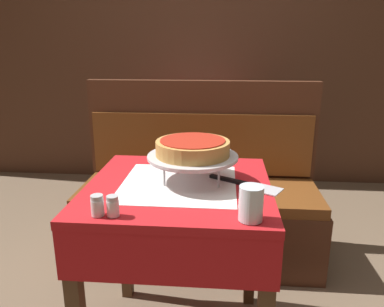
% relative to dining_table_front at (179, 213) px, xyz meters
% --- Properties ---
extents(dining_table_front, '(0.69, 0.69, 0.75)m').
position_rel_dining_table_front_xyz_m(dining_table_front, '(0.00, 0.00, 0.00)').
color(dining_table_front, red).
rests_on(dining_table_front, ground_plane).
extents(dining_table_rear, '(0.78, 0.78, 0.74)m').
position_rel_dining_table_front_xyz_m(dining_table_rear, '(-0.06, 1.60, -0.00)').
color(dining_table_rear, red).
rests_on(dining_table_rear, ground_plane).
extents(booth_bench, '(1.40, 0.53, 1.04)m').
position_rel_dining_table_front_xyz_m(booth_bench, '(0.03, 0.75, -0.32)').
color(booth_bench, '#4C2819').
rests_on(booth_bench, ground_plane).
extents(back_wall_panel, '(6.00, 0.04, 2.40)m').
position_rel_dining_table_front_xyz_m(back_wall_panel, '(0.00, 2.10, 0.58)').
color(back_wall_panel, '#4C2D1E').
rests_on(back_wall_panel, ground_plane).
extents(pizza_pan_stand, '(0.34, 0.34, 0.10)m').
position_rel_dining_table_front_xyz_m(pizza_pan_stand, '(0.05, 0.03, 0.22)').
color(pizza_pan_stand, '#ADADB2').
rests_on(pizza_pan_stand, dining_table_front).
extents(deep_dish_pizza, '(0.28, 0.28, 0.06)m').
position_rel_dining_table_front_xyz_m(deep_dish_pizza, '(0.05, 0.03, 0.26)').
color(deep_dish_pizza, '#C68E47').
rests_on(deep_dish_pizza, pizza_pan_stand).
extents(pizza_server, '(0.27, 0.19, 0.01)m').
position_rel_dining_table_front_xyz_m(pizza_server, '(0.25, 0.00, 0.13)').
color(pizza_server, '#BCBCC1').
rests_on(pizza_server, dining_table_front).
extents(water_glass_near, '(0.07, 0.07, 0.11)m').
position_rel_dining_table_front_xyz_m(water_glass_near, '(0.25, -0.28, 0.18)').
color(water_glass_near, silver).
rests_on(water_glass_near, dining_table_front).
extents(salt_shaker, '(0.04, 0.04, 0.07)m').
position_rel_dining_table_front_xyz_m(salt_shaker, '(-0.22, -0.29, 0.16)').
color(salt_shaker, silver).
rests_on(salt_shaker, dining_table_front).
extents(pepper_shaker, '(0.04, 0.04, 0.07)m').
position_rel_dining_table_front_xyz_m(pepper_shaker, '(-0.17, -0.29, 0.15)').
color(pepper_shaker, silver).
rests_on(pepper_shaker, dining_table_front).
extents(condiment_caddy, '(0.12, 0.12, 0.14)m').
position_rel_dining_table_front_xyz_m(condiment_caddy, '(-0.13, 1.68, 0.15)').
color(condiment_caddy, black).
rests_on(condiment_caddy, dining_table_rear).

